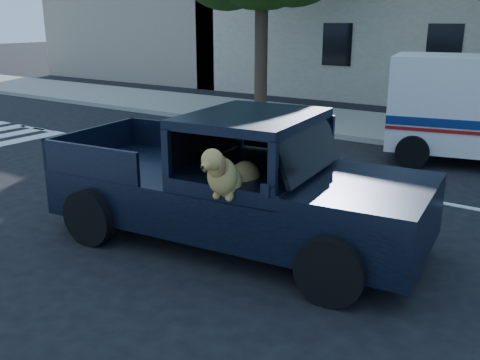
{
  "coord_description": "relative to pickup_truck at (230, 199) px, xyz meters",
  "views": [
    {
      "loc": [
        5.95,
        -6.1,
        3.18
      ],
      "look_at": [
        2.09,
        -0.49,
        1.11
      ],
      "focal_mm": 40.0,
      "sensor_mm": 36.0,
      "label": 1
    }
  ],
  "objects": [
    {
      "name": "lane_stripes",
      "position": [
        0.35,
        3.53,
        -0.65
      ],
      "size": [
        21.6,
        0.14,
        0.01
      ],
      "primitive_type": null,
      "color": "silver",
      "rests_on": "ground"
    },
    {
      "name": "far_sidewalk",
      "position": [
        -1.65,
        9.33,
        -0.58
      ],
      "size": [
        60.0,
        4.0,
        0.15
      ],
      "primitive_type": "cube",
      "color": "gray",
      "rests_on": "ground"
    },
    {
      "name": "ground",
      "position": [
        -1.65,
        0.13,
        -0.65
      ],
      "size": [
        120.0,
        120.0,
        0.0
      ],
      "primitive_type": "plane",
      "color": "black",
      "rests_on": "ground"
    },
    {
      "name": "pickup_truck",
      "position": [
        0.0,
        0.0,
        0.0
      ],
      "size": [
        5.61,
        2.96,
        1.94
      ],
      "rotation": [
        0.0,
        0.0,
        0.11
      ],
      "color": "black",
      "rests_on": "ground"
    },
    {
      "name": "building_left",
      "position": [
        -16.65,
        16.63,
        3.35
      ],
      "size": [
        12.0,
        6.0,
        8.0
      ],
      "primitive_type": "cube",
      "color": "tan",
      "rests_on": "ground"
    }
  ]
}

